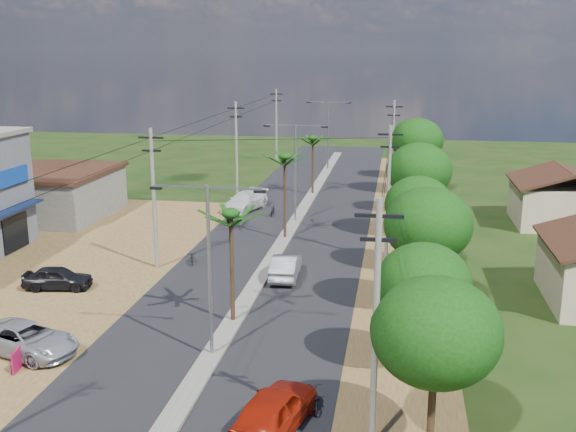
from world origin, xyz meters
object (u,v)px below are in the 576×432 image
(car_silver_mid, at_px, (286,267))
(car_parked_silver, at_px, (27,340))
(car_parked_dark, at_px, (58,278))
(roadside_sign, at_px, (18,360))
(car_white_far, at_px, (245,202))
(moto_rider_east, at_px, (315,400))
(car_red_near, at_px, (274,411))

(car_silver_mid, height_order, car_parked_silver, car_silver_mid)
(car_parked_dark, distance_m, roadside_sign, 10.42)
(car_parked_silver, bearing_deg, car_white_far, 10.54)
(car_parked_dark, bearing_deg, car_parked_silver, -169.67)
(car_parked_dark, bearing_deg, roadside_sign, -170.06)
(car_silver_mid, relative_size, moto_rider_east, 2.80)
(car_white_far, relative_size, moto_rider_east, 3.42)
(moto_rider_east, xyz_separation_m, roadside_sign, (-13.20, 1.20, 0.07))
(car_silver_mid, xyz_separation_m, moto_rider_east, (3.70, -15.19, -0.31))
(roadside_sign, bearing_deg, car_red_near, -22.45)
(car_parked_silver, xyz_separation_m, car_parked_dark, (-2.85, 8.31, -0.04))
(car_parked_dark, distance_m, moto_rider_east, 19.89)
(car_white_far, bearing_deg, roadside_sign, -78.44)
(car_silver_mid, distance_m, car_white_far, 18.35)
(car_red_near, height_order, car_white_far, car_red_near)
(car_white_far, xyz_separation_m, moto_rider_east, (10.20, -32.36, -0.37))
(car_red_near, xyz_separation_m, car_white_far, (-8.93, 34.08, -0.04))
(roadside_sign, bearing_deg, car_parked_dark, 99.93)
(car_silver_mid, xyz_separation_m, car_parked_dark, (-12.82, -4.11, -0.06))
(car_red_near, bearing_deg, car_white_far, -61.77)
(car_parked_silver, bearing_deg, roadside_sign, -146.26)
(car_parked_dark, bearing_deg, car_white_far, -25.18)
(moto_rider_east, bearing_deg, car_parked_silver, -22.84)
(car_white_far, bearing_deg, car_silver_mid, -52.20)
(car_red_near, relative_size, car_parked_silver, 0.95)
(moto_rider_east, height_order, roadside_sign, roadside_sign)
(car_silver_mid, relative_size, car_parked_dark, 1.12)
(car_silver_mid, height_order, car_parked_dark, car_silver_mid)
(car_white_far, distance_m, car_parked_dark, 22.19)
(car_red_near, distance_m, car_parked_dark, 19.92)
(car_white_far, relative_size, car_parked_silver, 1.06)
(car_silver_mid, xyz_separation_m, car_white_far, (-6.50, 17.16, 0.06))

